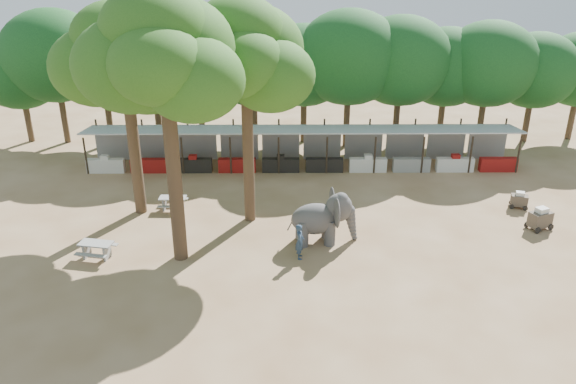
{
  "coord_description": "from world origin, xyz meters",
  "views": [
    {
      "loc": [
        -1.22,
        -20.77,
        13.19
      ],
      "look_at": [
        -1.0,
        5.0,
        2.0
      ],
      "focal_mm": 35.0,
      "sensor_mm": 36.0,
      "label": 1
    }
  ],
  "objects_px": {
    "picnic_table_far": "(173,201)",
    "picnic_table_near": "(96,248)",
    "yard_tree_center": "(161,56)",
    "cart_front": "(540,218)",
    "elephant": "(324,218)",
    "yard_tree_left": "(122,59)",
    "cart_back": "(519,200)",
    "handler": "(300,241)",
    "yard_tree_back": "(243,56)"
  },
  "relations": [
    {
      "from": "yard_tree_left",
      "to": "cart_front",
      "type": "distance_m",
      "value": 22.46
    },
    {
      "from": "picnic_table_far",
      "to": "yard_tree_left",
      "type": "bearing_deg",
      "value": -175.63
    },
    {
      "from": "yard_tree_left",
      "to": "picnic_table_near",
      "type": "distance_m",
      "value": 9.29
    },
    {
      "from": "yard_tree_back",
      "to": "picnic_table_far",
      "type": "bearing_deg",
      "value": 165.36
    },
    {
      "from": "handler",
      "to": "picnic_table_near",
      "type": "bearing_deg",
      "value": 88.72
    },
    {
      "from": "yard_tree_left",
      "to": "yard_tree_center",
      "type": "xyz_separation_m",
      "value": [
        3.0,
        -5.0,
        1.01
      ]
    },
    {
      "from": "picnic_table_near",
      "to": "yard_tree_left",
      "type": "bearing_deg",
      "value": 92.72
    },
    {
      "from": "picnic_table_far",
      "to": "cart_front",
      "type": "distance_m",
      "value": 19.32
    },
    {
      "from": "yard_tree_back",
      "to": "picnic_table_far",
      "type": "xyz_separation_m",
      "value": [
        -4.16,
        1.09,
        -8.07
      ]
    },
    {
      "from": "yard_tree_left",
      "to": "picnic_table_far",
      "type": "height_order",
      "value": "yard_tree_left"
    },
    {
      "from": "yard_tree_center",
      "to": "yard_tree_back",
      "type": "bearing_deg",
      "value": 53.14
    },
    {
      "from": "picnic_table_near",
      "to": "cart_back",
      "type": "distance_m",
      "value": 22.32
    },
    {
      "from": "cart_front",
      "to": "cart_back",
      "type": "distance_m",
      "value": 2.57
    },
    {
      "from": "cart_front",
      "to": "cart_back",
      "type": "bearing_deg",
      "value": 68.16
    },
    {
      "from": "yard_tree_back",
      "to": "cart_back",
      "type": "relative_size",
      "value": 10.19
    },
    {
      "from": "picnic_table_far",
      "to": "handler",
      "type": "bearing_deg",
      "value": -36.55
    },
    {
      "from": "picnic_table_far",
      "to": "cart_front",
      "type": "height_order",
      "value": "cart_front"
    },
    {
      "from": "picnic_table_far",
      "to": "elephant",
      "type": "bearing_deg",
      "value": -23.48
    },
    {
      "from": "elephant",
      "to": "yard_tree_center",
      "type": "bearing_deg",
      "value": -174.21
    },
    {
      "from": "yard_tree_left",
      "to": "handler",
      "type": "xyz_separation_m",
      "value": [
        8.65,
        -5.27,
        -7.34
      ]
    },
    {
      "from": "picnic_table_far",
      "to": "cart_front",
      "type": "xyz_separation_m",
      "value": [
        19.15,
        -2.52,
        0.11
      ]
    },
    {
      "from": "yard_tree_center",
      "to": "cart_back",
      "type": "xyz_separation_m",
      "value": [
        17.93,
        5.13,
        -8.74
      ]
    },
    {
      "from": "picnic_table_far",
      "to": "cart_back",
      "type": "xyz_separation_m",
      "value": [
        19.09,
        0.04,
        -0.01
      ]
    },
    {
      "from": "elephant",
      "to": "yard_tree_left",
      "type": "bearing_deg",
      "value": 154.31
    },
    {
      "from": "elephant",
      "to": "cart_front",
      "type": "distance_m",
      "value": 11.24
    },
    {
      "from": "yard_tree_center",
      "to": "yard_tree_back",
      "type": "xyz_separation_m",
      "value": [
        3.0,
        4.0,
        -0.67
      ]
    },
    {
      "from": "handler",
      "to": "picnic_table_far",
      "type": "xyz_separation_m",
      "value": [
        -6.82,
        5.36,
        -0.38
      ]
    },
    {
      "from": "yard_tree_left",
      "to": "cart_back",
      "type": "relative_size",
      "value": 9.88
    },
    {
      "from": "yard_tree_left",
      "to": "cart_back",
      "type": "height_order",
      "value": "yard_tree_left"
    },
    {
      "from": "elephant",
      "to": "picnic_table_near",
      "type": "bearing_deg",
      "value": -177.3
    },
    {
      "from": "yard_tree_left",
      "to": "elephant",
      "type": "height_order",
      "value": "yard_tree_left"
    },
    {
      "from": "picnic_table_near",
      "to": "elephant",
      "type": "bearing_deg",
      "value": 19.03
    },
    {
      "from": "yard_tree_back",
      "to": "elephant",
      "type": "relative_size",
      "value": 3.37
    },
    {
      "from": "elephant",
      "to": "handler",
      "type": "xyz_separation_m",
      "value": [
        -1.19,
        -1.61,
        -0.42
      ]
    },
    {
      "from": "yard_tree_back",
      "to": "handler",
      "type": "xyz_separation_m",
      "value": [
        2.65,
        -4.27,
        -7.68
      ]
    },
    {
      "from": "cart_back",
      "to": "picnic_table_near",
      "type": "bearing_deg",
      "value": -148.52
    },
    {
      "from": "yard_tree_back",
      "to": "cart_back",
      "type": "bearing_deg",
      "value": 4.33
    },
    {
      "from": "yard_tree_center",
      "to": "elephant",
      "type": "height_order",
      "value": "yard_tree_center"
    },
    {
      "from": "yard_tree_center",
      "to": "yard_tree_back",
      "type": "relative_size",
      "value": 1.06
    },
    {
      "from": "cart_front",
      "to": "picnic_table_far",
      "type": "bearing_deg",
      "value": 149.28
    },
    {
      "from": "yard_tree_left",
      "to": "handler",
      "type": "distance_m",
      "value": 12.51
    },
    {
      "from": "yard_tree_left",
      "to": "yard_tree_back",
      "type": "xyz_separation_m",
      "value": [
        6.0,
        -1.0,
        0.34
      ]
    },
    {
      "from": "elephant",
      "to": "cart_back",
      "type": "distance_m",
      "value": 11.74
    },
    {
      "from": "picnic_table_far",
      "to": "picnic_table_near",
      "type": "bearing_deg",
      "value": -114.69
    },
    {
      "from": "cart_back",
      "to": "handler",
      "type": "bearing_deg",
      "value": -138.45
    },
    {
      "from": "yard_tree_center",
      "to": "yard_tree_back",
      "type": "height_order",
      "value": "yard_tree_center"
    },
    {
      "from": "handler",
      "to": "cart_back",
      "type": "height_order",
      "value": "handler"
    },
    {
      "from": "elephant",
      "to": "picnic_table_far",
      "type": "distance_m",
      "value": 8.88
    },
    {
      "from": "elephant",
      "to": "cart_back",
      "type": "height_order",
      "value": "elephant"
    },
    {
      "from": "yard_tree_center",
      "to": "cart_front",
      "type": "distance_m",
      "value": 20.11
    }
  ]
}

